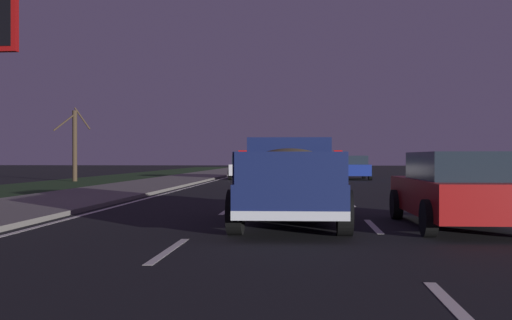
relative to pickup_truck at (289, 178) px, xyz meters
name	(u,v)px	position (x,y,z in m)	size (l,w,h in m)	color
ground	(298,187)	(15.23, 0.00, -0.98)	(144.00, 144.00, 0.00)	black
sidewalk_shoulder	(147,185)	(15.23, 7.45, -0.92)	(108.00, 4.00, 0.12)	slate
grass_verge	(50,186)	(15.23, 12.45, -0.98)	(108.00, 6.00, 0.01)	#1E3819
lane_markings	(243,183)	(18.72, 3.07, -0.98)	(109.18, 7.04, 0.01)	silver
pickup_truck	(289,178)	(0.00, 0.00, 0.00)	(5.48, 2.40, 1.87)	#141E4C
sedan_red	(456,189)	(-0.41, -3.41, -0.20)	(4.45, 2.11, 1.54)	maroon
sedan_blue	(353,167)	(24.89, -3.49, -0.20)	(4.45, 2.10, 1.54)	navy
sedan_white	(246,167)	(24.89, 3.49, -0.20)	(4.41, 2.03, 1.54)	silver
bare_tree_far	(75,143)	(20.42, 13.36, 1.31)	(1.93, 1.92, 4.42)	#423323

